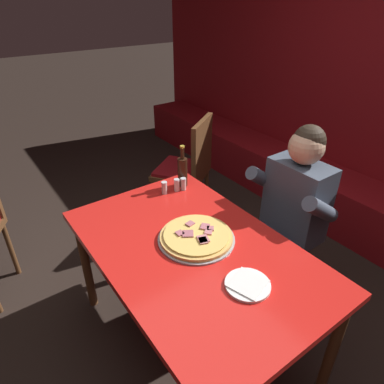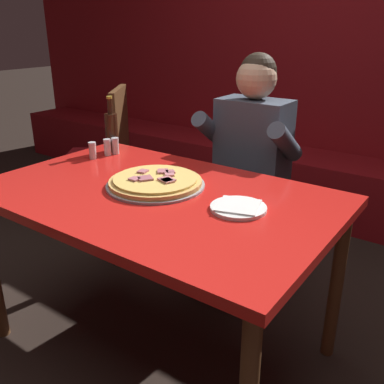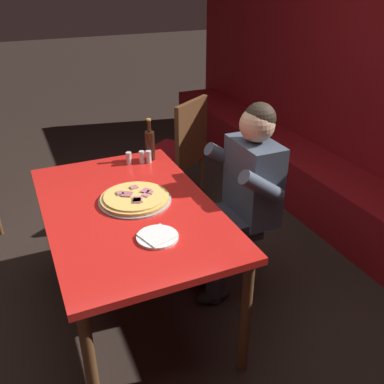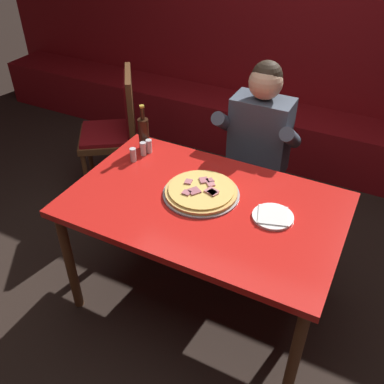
# 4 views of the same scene
# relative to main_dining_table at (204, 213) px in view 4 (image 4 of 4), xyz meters

# --- Properties ---
(ground_plane) EXTENTS (24.00, 24.00, 0.00)m
(ground_plane) POSITION_rel_main_dining_table_xyz_m (0.00, 0.00, -0.69)
(ground_plane) COLOR black
(booth_wall_panel) EXTENTS (6.80, 0.16, 1.90)m
(booth_wall_panel) POSITION_rel_main_dining_table_xyz_m (0.00, 2.18, 0.26)
(booth_wall_panel) COLOR maroon
(booth_wall_panel) RESTS_ON ground_plane
(booth_bench) EXTENTS (6.46, 0.48, 0.46)m
(booth_bench) POSITION_rel_main_dining_table_xyz_m (0.00, 1.86, -0.46)
(booth_bench) COLOR maroon
(booth_bench) RESTS_ON ground_plane
(main_dining_table) EXTENTS (1.44, 0.91, 0.77)m
(main_dining_table) POSITION_rel_main_dining_table_xyz_m (0.00, 0.00, 0.00)
(main_dining_table) COLOR brown
(main_dining_table) RESTS_ON ground_plane
(pizza) EXTENTS (0.42, 0.42, 0.05)m
(pizza) POSITION_rel_main_dining_table_xyz_m (-0.04, 0.05, 0.10)
(pizza) COLOR #9E9EA3
(pizza) RESTS_ON main_dining_table
(plate_white_paper) EXTENTS (0.21, 0.21, 0.02)m
(plate_white_paper) POSITION_rel_main_dining_table_xyz_m (0.36, 0.04, 0.09)
(plate_white_paper) COLOR white
(plate_white_paper) RESTS_ON main_dining_table
(beer_bottle) EXTENTS (0.07, 0.07, 0.29)m
(beer_bottle) POSITION_rel_main_dining_table_xyz_m (-0.58, 0.33, 0.19)
(beer_bottle) COLOR black
(beer_bottle) RESTS_ON main_dining_table
(shaker_parmesan) EXTENTS (0.04, 0.04, 0.09)m
(shaker_parmesan) POSITION_rel_main_dining_table_xyz_m (-0.52, 0.30, 0.12)
(shaker_parmesan) COLOR silver
(shaker_parmesan) RESTS_ON main_dining_table
(shaker_black_pepper) EXTENTS (0.04, 0.04, 0.09)m
(shaker_black_pepper) POSITION_rel_main_dining_table_xyz_m (-0.54, 0.26, 0.12)
(shaker_black_pepper) COLOR silver
(shaker_black_pepper) RESTS_ON main_dining_table
(shaker_oregano) EXTENTS (0.04, 0.04, 0.09)m
(shaker_oregano) POSITION_rel_main_dining_table_xyz_m (-0.56, 0.17, 0.12)
(shaker_oregano) COLOR silver
(shaker_oregano) RESTS_ON main_dining_table
(diner_seated_blue_shirt) EXTENTS (0.53, 0.53, 1.27)m
(diner_seated_blue_shirt) POSITION_rel_main_dining_table_xyz_m (0.02, 0.71, 0.01)
(diner_seated_blue_shirt) COLOR black
(diner_seated_blue_shirt) RESTS_ON ground_plane
(dining_chair_near_right) EXTENTS (0.61, 0.61, 1.01)m
(dining_chair_near_right) POSITION_rel_main_dining_table_xyz_m (-1.13, 0.77, -0.11)
(dining_chair_near_right) COLOR brown
(dining_chair_near_right) RESTS_ON ground_plane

